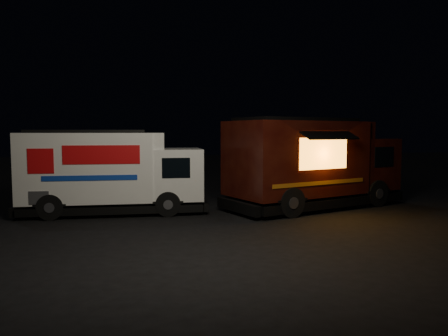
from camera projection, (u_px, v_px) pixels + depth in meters
ground at (206, 226)px, 12.77m from camera, size 80.00×80.00×0.00m
white_truck at (114, 172)px, 14.78m from camera, size 6.33×2.45×2.82m
red_truck at (315, 163)px, 16.00m from camera, size 7.42×4.69×3.24m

